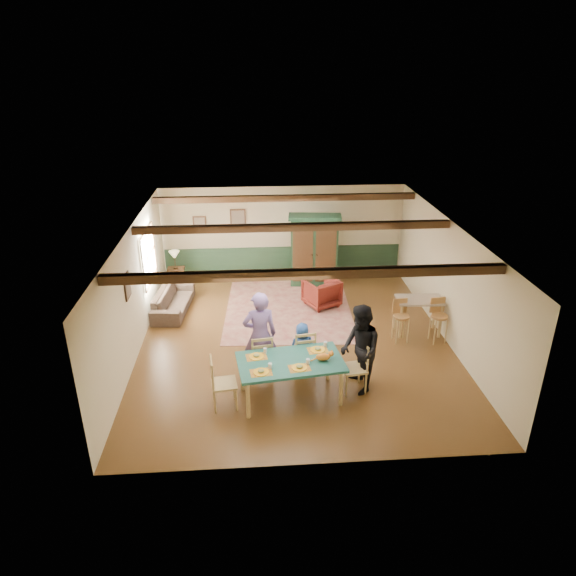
{
  "coord_description": "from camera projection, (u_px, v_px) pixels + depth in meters",
  "views": [
    {
      "loc": [
        -0.92,
        -10.34,
        5.93
      ],
      "look_at": [
        -0.12,
        0.41,
        1.15
      ],
      "focal_mm": 32.0,
      "sensor_mm": 36.0,
      "label": 1
    }
  ],
  "objects": [
    {
      "name": "table_lamp",
      "position": [
        175.0,
        260.0,
        14.32
      ],
      "size": [
        0.31,
        0.31,
        0.53
      ],
      "primitive_type": null,
      "rotation": [
        0.0,
        0.0,
        0.07
      ],
      "color": "beige",
      "rests_on": "end_table"
    },
    {
      "name": "place_setting_near_left",
      "position": [
        261.0,
        370.0,
        9.17
      ],
      "size": [
        0.47,
        0.38,
        0.11
      ],
      "primitive_type": null,
      "rotation": [
        0.0,
        0.0,
        0.13
      ],
      "color": "yellow",
      "rests_on": "dining_table"
    },
    {
      "name": "place_setting_near_center",
      "position": [
        299.0,
        366.0,
        9.3
      ],
      "size": [
        0.47,
        0.38,
        0.11
      ],
      "primitive_type": null,
      "rotation": [
        0.0,
        0.0,
        0.13
      ],
      "color": "yellow",
      "rests_on": "dining_table"
    },
    {
      "name": "person_woman",
      "position": [
        360.0,
        350.0,
        9.77
      ],
      "size": [
        0.79,
        0.96,
        1.79
      ],
      "primitive_type": "imported",
      "rotation": [
        0.0,
        0.0,
        -1.44
      ],
      "color": "black",
      "rests_on": "floor"
    },
    {
      "name": "person_man",
      "position": [
        260.0,
        335.0,
        10.2
      ],
      "size": [
        0.74,
        0.54,
        1.88
      ],
      "primitive_type": "imported",
      "rotation": [
        0.0,
        0.0,
        3.28
      ],
      "color": "#755998",
      "rests_on": "floor"
    },
    {
      "name": "area_rug",
      "position": [
        288.0,
        309.0,
        13.41
      ],
      "size": [
        3.39,
        3.96,
        0.01
      ],
      "primitive_type": "cube",
      "rotation": [
        0.0,
        0.0,
        -0.05
      ],
      "color": "tan",
      "rests_on": "floor"
    },
    {
      "name": "wall_right",
      "position": [
        449.0,
        283.0,
        11.58
      ],
      "size": [
        0.02,
        8.0,
        2.7
      ],
      "primitive_type": "cube",
      "color": "beige",
      "rests_on": "floor"
    },
    {
      "name": "dining_chair_end_left",
      "position": [
        224.0,
        383.0,
        9.43
      ],
      "size": [
        0.54,
        0.52,
        1.03
      ],
      "primitive_type": null,
      "rotation": [
        0.0,
        0.0,
        1.71
      ],
      "color": "tan",
      "rests_on": "floor"
    },
    {
      "name": "place_setting_far_left",
      "position": [
        256.0,
        355.0,
        9.66
      ],
      "size": [
        0.47,
        0.38,
        0.11
      ],
      "primitive_type": null,
      "rotation": [
        0.0,
        0.0,
        0.13
      ],
      "color": "yellow",
      "rests_on": "dining_table"
    },
    {
      "name": "end_table",
      "position": [
        177.0,
        278.0,
        14.54
      ],
      "size": [
        0.47,
        0.47,
        0.58
      ],
      "primitive_type": null,
      "rotation": [
        0.0,
        0.0,
        0.01
      ],
      "color": "black",
      "rests_on": "floor"
    },
    {
      "name": "wall_left",
      "position": [
        134.0,
        292.0,
        11.11
      ],
      "size": [
        0.02,
        8.0,
        2.7
      ],
      "primitive_type": "cube",
      "color": "beige",
      "rests_on": "floor"
    },
    {
      "name": "counter_table",
      "position": [
        418.0,
        316.0,
        12.05
      ],
      "size": [
        1.09,
        0.68,
        0.88
      ],
      "primitive_type": null,
      "rotation": [
        0.0,
        0.0,
        -0.06
      ],
      "color": "#BAA891",
      "rests_on": "floor"
    },
    {
      "name": "wall_back",
      "position": [
        283.0,
        232.0,
        15.0
      ],
      "size": [
        7.0,
        0.02,
        2.7
      ],
      "primitive_type": "cube",
      "color": "beige",
      "rests_on": "floor"
    },
    {
      "name": "picture_back_a",
      "position": [
        238.0,
        218.0,
        14.7
      ],
      "size": [
        0.45,
        0.04,
        0.55
      ],
      "primitive_type": null,
      "color": "gray",
      "rests_on": "wall_back"
    },
    {
      "name": "ceiling",
      "position": [
        295.0,
        229.0,
        10.8
      ],
      "size": [
        7.0,
        8.0,
        0.02
      ],
      "primitive_type": "cube",
      "color": "silver",
      "rests_on": "wall_back"
    },
    {
      "name": "bar_stool_right",
      "position": [
        439.0,
        321.0,
        11.65
      ],
      "size": [
        0.41,
        0.44,
        1.04
      ],
      "primitive_type": null,
      "rotation": [
        0.0,
        0.0,
        0.11
      ],
      "color": "#AB7A42",
      "rests_on": "floor"
    },
    {
      "name": "dining_chair_end_right",
      "position": [
        354.0,
        367.0,
        9.91
      ],
      "size": [
        0.54,
        0.52,
        1.03
      ],
      "primitive_type": null,
      "rotation": [
        0.0,
        0.0,
        -1.44
      ],
      "color": "tan",
      "rests_on": "floor"
    },
    {
      "name": "wainscot_back",
      "position": [
        283.0,
        261.0,
        15.34
      ],
      "size": [
        6.95,
        0.03,
        0.9
      ],
      "primitive_type": "cube",
      "color": "#1D3522",
      "rests_on": "floor"
    },
    {
      "name": "floor",
      "position": [
        295.0,
        340.0,
        11.9
      ],
      "size": [
        8.0,
        8.0,
        0.0
      ],
      "primitive_type": "plane",
      "color": "#4F3116",
      "rests_on": "ground"
    },
    {
      "name": "bar_stool_left",
      "position": [
        401.0,
        321.0,
        11.67
      ],
      "size": [
        0.39,
        0.42,
        1.01
      ],
      "primitive_type": null,
      "rotation": [
        0.0,
        0.0,
        0.08
      ],
      "color": "#AB7A42",
      "rests_on": "floor"
    },
    {
      "name": "picture_back_b",
      "position": [
        200.0,
        224.0,
        14.68
      ],
      "size": [
        0.38,
        0.04,
        0.48
      ],
      "primitive_type": null,
      "color": "gray",
      "rests_on": "wall_back"
    },
    {
      "name": "place_setting_far_right",
      "position": [
        318.0,
        348.0,
        9.88
      ],
      "size": [
        0.47,
        0.38,
        0.11
      ],
      "primitive_type": null,
      "rotation": [
        0.0,
        0.0,
        0.13
      ],
      "color": "yellow",
      "rests_on": "dining_table"
    },
    {
      "name": "dining_table",
      "position": [
        290.0,
        380.0,
        9.71
      ],
      "size": [
        2.09,
        1.34,
        0.82
      ],
      "primitive_type": null,
      "rotation": [
        0.0,
        0.0,
        0.13
      ],
      "color": "#1B554A",
      "rests_on": "floor"
    },
    {
      "name": "picture_left_wall",
      "position": [
        127.0,
        286.0,
        10.41
      ],
      "size": [
        0.04,
        0.42,
        0.52
      ],
      "primitive_type": null,
      "color": "gray",
      "rests_on": "wall_left"
    },
    {
      "name": "dining_chair_far_left",
      "position": [
        261.0,
        356.0,
        10.29
      ],
      "size": [
        0.52,
        0.54,
        1.03
      ],
      "primitive_type": null,
      "rotation": [
        0.0,
        0.0,
        3.28
      ],
      "color": "tan",
      "rests_on": "floor"
    },
    {
      "name": "ceiling_beam_front",
      "position": [
        307.0,
        274.0,
        8.74
      ],
      "size": [
        6.95,
        0.16,
        0.16
      ],
      "primitive_type": "cube",
      "color": "black",
      "rests_on": "ceiling"
    },
    {
      "name": "armchair",
      "position": [
        322.0,
        292.0,
        13.45
      ],
      "size": [
        1.08,
        1.09,
        0.74
      ],
      "primitive_type": "imported",
      "rotation": [
        0.0,
        0.0,
        -2.67
      ],
      "color": "#440F0D",
      "rests_on": "floor"
    },
    {
      "name": "cat",
      "position": [
        323.0,
        356.0,
        9.52
      ],
      "size": [
        0.41,
        0.2,
        0.2
      ],
      "primitive_type": null,
      "rotation": [
        0.0,
        0.0,
        0.13
      ],
      "color": "orange",
      "rests_on": "dining_table"
    },
    {
      "name": "ceiling_beam_back",
      "position": [
        285.0,
        198.0,
        13.57
      ],
      "size": [
        6.95,
        0.16,
        0.16
      ],
      "primitive_type": "cube",
      "color": "black",
      "rests_on": "ceiling"
    },
    {
      "name": "sofa",
      "position": [
        173.0,
        301.0,
        13.21
      ],
      "size": [
        0.94,
        1.99,
        0.56
      ],
      "primitive_type": "imported",
      "rotation": [
        0.0,
        0.0,
        1.47
      ],
      "color": "#3A2D24",
      "rests_on": "floor"
    },
    {
      "name": "ceiling_beam_mid",
      "position": [
        294.0,
        227.0,
        11.2
      ],
      "size": [
        6.95,
        0.16,
        0.16
      ],
      "primitive_type": "cube",
      "color": "black",
      "rests_on": "ceiling"
    },
    {
      "name": "dining_chair_far_right",
      "position": [
        303.0,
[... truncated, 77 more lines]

